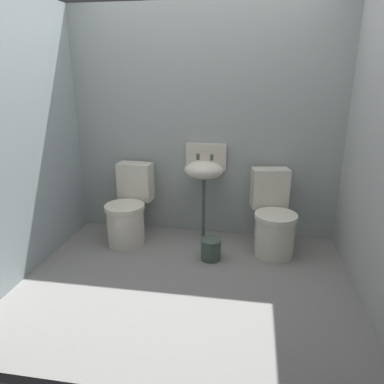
{
  "coord_description": "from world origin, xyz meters",
  "views": [
    {
      "loc": [
        0.49,
        -2.69,
        1.69
      ],
      "look_at": [
        0.0,
        0.25,
        0.7
      ],
      "focal_mm": 33.97,
      "sensor_mm": 36.0,
      "label": 1
    }
  ],
  "objects": [
    {
      "name": "wall_left",
      "position": [
        -1.43,
        0.1,
        1.16
      ],
      "size": [
        0.1,
        2.2,
        2.33
      ],
      "primitive_type": "cube",
      "color": "#94A3A6",
      "rests_on": "ground"
    },
    {
      "name": "sink",
      "position": [
        0.03,
        0.84,
        0.75
      ],
      "size": [
        0.42,
        0.35,
        0.99
      ],
      "color": "#425548",
      "rests_on": "ground"
    },
    {
      "name": "bucket",
      "position": [
        0.16,
        0.37,
        0.11
      ],
      "size": [
        0.2,
        0.2,
        0.21
      ],
      "color": "#425548",
      "rests_on": "ground"
    },
    {
      "name": "wall_back",
      "position": [
        0.0,
        1.05,
        1.16
      ],
      "size": [
        3.16,
        0.1,
        2.33
      ],
      "primitive_type": "cube",
      "color": "#9AA4A2",
      "rests_on": "ground"
    },
    {
      "name": "ground_plane",
      "position": [
        0.0,
        0.0,
        -0.04
      ],
      "size": [
        3.16,
        2.4,
        0.08
      ],
      "primitive_type": "cube",
      "color": "gray"
    },
    {
      "name": "wall_right",
      "position": [
        1.43,
        0.1,
        1.16
      ],
      "size": [
        0.1,
        2.2,
        2.33
      ],
      "primitive_type": "cube",
      "color": "#A1A6A4",
      "rests_on": "ground"
    },
    {
      "name": "toilet_left",
      "position": [
        -0.73,
        0.65,
        0.32
      ],
      "size": [
        0.44,
        0.62,
        0.78
      ],
      "rotation": [
        0.0,
        0.0,
        3.04
      ],
      "color": "silver",
      "rests_on": "ground"
    },
    {
      "name": "toilet_right",
      "position": [
        0.73,
        0.65,
        0.32
      ],
      "size": [
        0.49,
        0.65,
        0.78
      ],
      "rotation": [
        0.0,
        0.0,
        3.34
      ],
      "color": "silver",
      "rests_on": "ground"
    }
  ]
}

